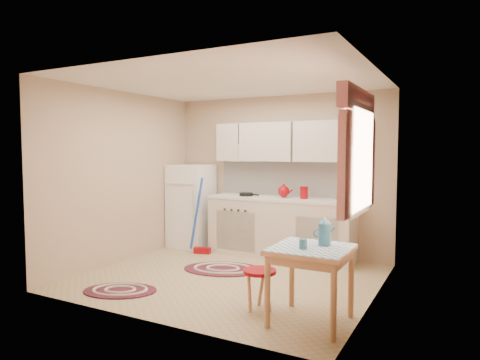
# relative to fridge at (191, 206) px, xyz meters

# --- Properties ---
(room_shell) EXTENTS (3.64, 3.60, 2.52)m
(room_shell) POSITION_rel_fridge_xyz_m (1.61, -1.01, 0.90)
(room_shell) COLOR tan
(room_shell) RESTS_ON ground
(fridge) EXTENTS (0.65, 0.60, 1.40)m
(fridge) POSITION_rel_fridge_xyz_m (0.00, 0.00, 0.00)
(fridge) COLOR white
(fridge) RESTS_ON ground
(broom) EXTENTS (0.30, 0.19, 1.20)m
(broom) POSITION_rel_fridge_xyz_m (0.45, -0.35, -0.10)
(broom) COLOR blue
(broom) RESTS_ON ground
(base_cabinets) EXTENTS (2.25, 0.60, 0.88)m
(base_cabinets) POSITION_rel_fridge_xyz_m (1.62, 0.05, -0.26)
(base_cabinets) COLOR beige
(base_cabinets) RESTS_ON ground
(countertop) EXTENTS (2.27, 0.62, 0.04)m
(countertop) POSITION_rel_fridge_xyz_m (1.62, 0.05, 0.20)
(countertop) COLOR silver
(countertop) RESTS_ON base_cabinets
(frying_pan) EXTENTS (0.25, 0.25, 0.05)m
(frying_pan) POSITION_rel_fridge_xyz_m (1.05, 0.00, 0.24)
(frying_pan) COLOR black
(frying_pan) RESTS_ON countertop
(red_kettle) EXTENTS (0.20, 0.18, 0.19)m
(red_kettle) POSITION_rel_fridge_xyz_m (1.67, 0.05, 0.32)
(red_kettle) COLOR #8F050C
(red_kettle) RESTS_ON countertop
(red_canister) EXTENTS (0.15, 0.15, 0.16)m
(red_canister) POSITION_rel_fridge_xyz_m (1.99, 0.05, 0.30)
(red_canister) COLOR #8F050C
(red_canister) RESTS_ON countertop
(table) EXTENTS (0.72, 0.72, 0.72)m
(table) POSITION_rel_fridge_xyz_m (2.84, -2.14, -0.34)
(table) COLOR tan
(table) RESTS_ON ground
(stool) EXTENTS (0.42, 0.42, 0.42)m
(stool) POSITION_rel_fridge_xyz_m (2.28, -2.08, -0.49)
(stool) COLOR #8F050C
(stool) RESTS_ON ground
(coffee_pot) EXTENTS (0.18, 0.16, 0.30)m
(coffee_pot) POSITION_rel_fridge_xyz_m (2.94, -2.02, 0.17)
(coffee_pot) COLOR teal
(coffee_pot) RESTS_ON table
(mug) EXTENTS (0.10, 0.10, 0.10)m
(mug) POSITION_rel_fridge_xyz_m (2.80, -2.24, 0.07)
(mug) COLOR teal
(mug) RESTS_ON table
(rug_center) EXTENTS (1.27, 1.04, 0.02)m
(rug_center) POSITION_rel_fridge_xyz_m (1.19, -0.98, -0.69)
(rug_center) COLOR maroon
(rug_center) RESTS_ON ground
(rug_left) EXTENTS (1.01, 0.86, 0.02)m
(rug_left) POSITION_rel_fridge_xyz_m (0.60, -2.33, -0.69)
(rug_left) COLOR maroon
(rug_left) RESTS_ON ground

